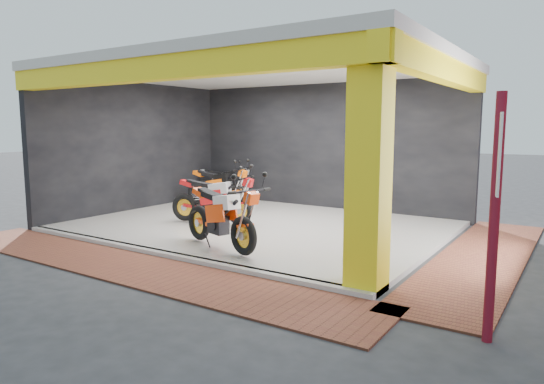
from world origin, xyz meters
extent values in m
plane|color=#2D2D30|center=(0.00, 0.00, 0.00)|extent=(80.00, 80.00, 0.00)
cube|color=silver|center=(0.00, 2.00, 0.05)|extent=(8.00, 6.00, 0.10)
cube|color=beige|center=(0.00, 2.00, 3.60)|extent=(8.40, 6.40, 0.20)
cube|color=black|center=(0.00, 5.10, 1.75)|extent=(8.20, 0.20, 3.50)
cube|color=black|center=(-4.10, 2.00, 1.75)|extent=(0.20, 6.20, 3.50)
cube|color=yellow|center=(3.75, -0.75, 1.75)|extent=(0.50, 0.50, 3.50)
cube|color=yellow|center=(0.00, -1.00, 3.30)|extent=(8.40, 0.30, 0.40)
cube|color=yellow|center=(4.00, 2.00, 3.30)|extent=(0.30, 6.40, 0.40)
cube|color=silver|center=(0.00, -1.02, 0.05)|extent=(8.00, 0.20, 0.10)
cube|color=brown|center=(0.00, -1.80, 0.01)|extent=(9.00, 1.40, 0.03)
cube|color=brown|center=(4.80, 2.00, 0.01)|extent=(1.40, 7.00, 0.03)
cylinder|color=maroon|center=(5.48, -1.55, 1.33)|extent=(0.11, 0.11, 2.67)
cube|color=white|center=(5.48, -1.55, 2.03)|extent=(0.11, 0.37, 0.85)
camera|label=1|loc=(6.27, -7.00, 2.30)|focal=32.00mm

